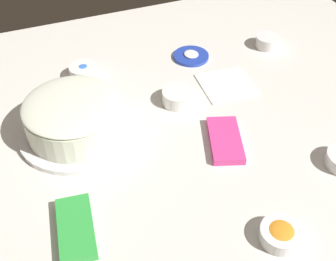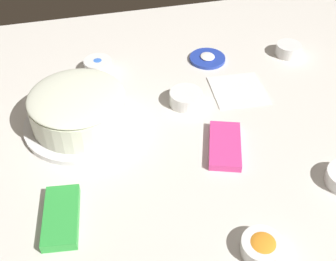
{
  "view_description": "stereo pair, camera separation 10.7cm",
  "coord_description": "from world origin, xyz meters",
  "px_view_note": "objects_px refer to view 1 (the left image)",
  "views": [
    {
      "loc": [
        0.67,
        -0.4,
        0.76
      ],
      "look_at": [
        -0.06,
        -0.11,
        0.04
      ],
      "focal_mm": 45.7,
      "sensor_mm": 36.0,
      "label": 1
    },
    {
      "loc": [
        0.7,
        -0.3,
        0.76
      ],
      "look_at": [
        -0.06,
        -0.11,
        0.04
      ],
      "focal_mm": 45.7,
      "sensor_mm": 36.0,
      "label": 2
    }
  ],
  "objects_px": {
    "sprinkle_bowl_yellow": "(178,96)",
    "candy_box_lower": "(225,140)",
    "sprinkle_bowl_blue": "(84,71)",
    "sprinkle_bowl_green": "(268,41)",
    "frosting_tub_lid": "(191,56)",
    "sprinkle_bowl_orange": "(280,234)",
    "frosted_cake": "(74,118)",
    "candy_box_upper": "(76,228)",
    "paper_napkin": "(227,84)"
  },
  "relations": [
    {
      "from": "sprinkle_bowl_yellow",
      "to": "candy_box_lower",
      "type": "distance_m",
      "value": 0.2
    },
    {
      "from": "sprinkle_bowl_yellow",
      "to": "sprinkle_bowl_blue",
      "type": "bearing_deg",
      "value": -134.27
    },
    {
      "from": "sprinkle_bowl_green",
      "to": "sprinkle_bowl_yellow",
      "type": "xyz_separation_m",
      "value": [
        0.16,
        -0.39,
        0.0
      ]
    },
    {
      "from": "frosting_tub_lid",
      "to": "sprinkle_bowl_orange",
      "type": "relative_size",
      "value": 1.31
    },
    {
      "from": "frosted_cake",
      "to": "sprinkle_bowl_yellow",
      "type": "distance_m",
      "value": 0.3
    },
    {
      "from": "frosted_cake",
      "to": "candy_box_upper",
      "type": "bearing_deg",
      "value": -12.88
    },
    {
      "from": "frosted_cake",
      "to": "frosting_tub_lid",
      "type": "bearing_deg",
      "value": 117.25
    },
    {
      "from": "sprinkle_bowl_blue",
      "to": "sprinkle_bowl_orange",
      "type": "height_order",
      "value": "sprinkle_bowl_blue"
    },
    {
      "from": "frosting_tub_lid",
      "to": "candy_box_upper",
      "type": "bearing_deg",
      "value": -43.61
    },
    {
      "from": "sprinkle_bowl_green",
      "to": "sprinkle_bowl_blue",
      "type": "relative_size",
      "value": 0.94
    },
    {
      "from": "frosting_tub_lid",
      "to": "paper_napkin",
      "type": "height_order",
      "value": "frosting_tub_lid"
    },
    {
      "from": "sprinkle_bowl_blue",
      "to": "sprinkle_bowl_yellow",
      "type": "relative_size",
      "value": 0.92
    },
    {
      "from": "frosted_cake",
      "to": "paper_napkin",
      "type": "relative_size",
      "value": 1.97
    },
    {
      "from": "candy_box_upper",
      "to": "frosting_tub_lid",
      "type": "bearing_deg",
      "value": 143.39
    },
    {
      "from": "sprinkle_bowl_orange",
      "to": "candy_box_lower",
      "type": "bearing_deg",
      "value": 175.02
    },
    {
      "from": "frosting_tub_lid",
      "to": "sprinkle_bowl_blue",
      "type": "bearing_deg",
      "value": -93.03
    },
    {
      "from": "candy_box_lower",
      "to": "sprinkle_bowl_orange",
      "type": "bearing_deg",
      "value": 13.83
    },
    {
      "from": "frosted_cake",
      "to": "sprinkle_bowl_green",
      "type": "bearing_deg",
      "value": 105.1
    },
    {
      "from": "sprinkle_bowl_green",
      "to": "sprinkle_bowl_blue",
      "type": "height_order",
      "value": "sprinkle_bowl_blue"
    },
    {
      "from": "sprinkle_bowl_blue",
      "to": "sprinkle_bowl_yellow",
      "type": "xyz_separation_m",
      "value": [
        0.21,
        0.22,
        -0.0
      ]
    },
    {
      "from": "frosting_tub_lid",
      "to": "candy_box_lower",
      "type": "height_order",
      "value": "candy_box_lower"
    },
    {
      "from": "frosted_cake",
      "to": "candy_box_upper",
      "type": "xyz_separation_m",
      "value": [
        0.3,
        -0.07,
        -0.04
      ]
    },
    {
      "from": "sprinkle_bowl_green",
      "to": "paper_napkin",
      "type": "distance_m",
      "value": 0.26
    },
    {
      "from": "candy_box_lower",
      "to": "candy_box_upper",
      "type": "relative_size",
      "value": 1.03
    },
    {
      "from": "frosted_cake",
      "to": "sprinkle_bowl_green",
      "type": "distance_m",
      "value": 0.71
    },
    {
      "from": "candy_box_upper",
      "to": "paper_napkin",
      "type": "distance_m",
      "value": 0.62
    },
    {
      "from": "sprinkle_bowl_orange",
      "to": "sprinkle_bowl_yellow",
      "type": "relative_size",
      "value": 0.94
    },
    {
      "from": "frosting_tub_lid",
      "to": "sprinkle_bowl_yellow",
      "type": "distance_m",
      "value": 0.23
    },
    {
      "from": "sprinkle_bowl_blue",
      "to": "frosting_tub_lid",
      "type": "bearing_deg",
      "value": 86.97
    },
    {
      "from": "frosted_cake",
      "to": "sprinkle_bowl_orange",
      "type": "xyz_separation_m",
      "value": [
        0.47,
        0.32,
        -0.03
      ]
    },
    {
      "from": "sprinkle_bowl_green",
      "to": "sprinkle_bowl_blue",
      "type": "distance_m",
      "value": 0.61
    },
    {
      "from": "sprinkle_bowl_blue",
      "to": "sprinkle_bowl_green",
      "type": "bearing_deg",
      "value": 85.21
    },
    {
      "from": "paper_napkin",
      "to": "candy_box_lower",
      "type": "bearing_deg",
      "value": -28.47
    },
    {
      "from": "sprinkle_bowl_yellow",
      "to": "paper_napkin",
      "type": "distance_m",
      "value": 0.17
    },
    {
      "from": "sprinkle_bowl_orange",
      "to": "sprinkle_bowl_yellow",
      "type": "distance_m",
      "value": 0.49
    },
    {
      "from": "sprinkle_bowl_orange",
      "to": "candy_box_upper",
      "type": "distance_m",
      "value": 0.42
    },
    {
      "from": "candy_box_lower",
      "to": "candy_box_upper",
      "type": "xyz_separation_m",
      "value": [
        0.12,
        -0.41,
        0.0
      ]
    },
    {
      "from": "sprinkle_bowl_yellow",
      "to": "sprinkle_bowl_orange",
      "type": "bearing_deg",
      "value": 2.57
    },
    {
      "from": "frosting_tub_lid",
      "to": "paper_napkin",
      "type": "xyz_separation_m",
      "value": [
        0.17,
        0.04,
        -0.0
      ]
    },
    {
      "from": "frosting_tub_lid",
      "to": "sprinkle_bowl_blue",
      "type": "height_order",
      "value": "sprinkle_bowl_blue"
    },
    {
      "from": "frosted_cake",
      "to": "sprinkle_bowl_orange",
      "type": "height_order",
      "value": "frosted_cake"
    },
    {
      "from": "frosting_tub_lid",
      "to": "candy_box_lower",
      "type": "bearing_deg",
      "value": -11.32
    },
    {
      "from": "sprinkle_bowl_yellow",
      "to": "paper_napkin",
      "type": "bearing_deg",
      "value": 97.46
    },
    {
      "from": "frosting_tub_lid",
      "to": "sprinkle_bowl_green",
      "type": "distance_m",
      "value": 0.26
    },
    {
      "from": "frosted_cake",
      "to": "paper_napkin",
      "type": "bearing_deg",
      "value": 95.32
    },
    {
      "from": "candy_box_lower",
      "to": "sprinkle_bowl_blue",
      "type": "bearing_deg",
      "value": -127.93
    },
    {
      "from": "sprinkle_bowl_blue",
      "to": "paper_napkin",
      "type": "relative_size",
      "value": 0.56
    },
    {
      "from": "sprinkle_bowl_green",
      "to": "candy_box_lower",
      "type": "bearing_deg",
      "value": -43.65
    },
    {
      "from": "sprinkle_bowl_orange",
      "to": "sprinkle_bowl_yellow",
      "type": "bearing_deg",
      "value": -177.43
    },
    {
      "from": "frosting_tub_lid",
      "to": "sprinkle_bowl_yellow",
      "type": "bearing_deg",
      "value": -32.71
    }
  ]
}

